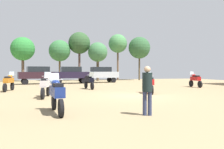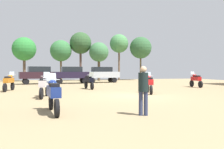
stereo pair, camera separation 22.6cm
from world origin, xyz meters
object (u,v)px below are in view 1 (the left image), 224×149
Objects in this scene: tree_1 at (98,52)px; motorcycle_7 at (89,81)px; motorcycle_1 at (195,80)px; car_1 at (71,74)px; car_2 at (101,73)px; car_3 at (38,74)px; tree_3 at (60,51)px; tree_5 at (79,43)px; tree_4 at (23,49)px; tree_8 at (139,48)px; motorcycle_5 at (57,93)px; motorcycle_2 at (9,82)px; motorcycle_3 at (150,83)px; motorcycle_10 at (46,85)px; tree_7 at (118,44)px; person_1 at (147,87)px.

motorcycle_7 is at bearing -104.36° from tree_1.
motorcycle_1 is 14.15m from car_1.
tree_1 reaches higher than car_2.
car_3 is 0.75× the size of tree_3.
tree_5 is (5.70, 7.69, 4.54)m from car_3.
motorcycle_7 is 8.98m from car_1.
tree_8 reaches higher than tree_4.
motorcycle_5 is at bearing -92.72° from tree_3.
motorcycle_3 is at bearing -15.37° from motorcycle_2.
motorcycle_10 is 0.37× the size of tree_3.
tree_1 is at bearing 103.71° from motorcycle_3.
motorcycle_1 is 7.80m from motorcycle_3.
car_3 is 8.70m from tree_3.
motorcycle_1 is 0.36× the size of tree_1.
tree_4 is (-3.38, 21.18, 3.85)m from motorcycle_10.
tree_1 is (4.63, 6.36, 3.13)m from car_1.
motorcycle_1 is at bearing -93.83° from tree_8.
tree_5 reaches higher than tree_4.
motorcycle_10 is 0.50× the size of car_1.
motorcycle_2 is 0.32× the size of tree_8.
motorcycle_3 is at bearing -101.08° from tree_7.
motorcycle_3 is at bearing -76.60° from tree_3.
motorcycle_7 is 16.20m from tree_1.
tree_3 is at bearing 170.34° from tree_1.
tree_5 reaches higher than tree_7.
motorcycle_1 reaches higher than motorcycle_3.
motorcycle_2 is 9.24m from car_3.
tree_3 reaches higher than person_1.
tree_4 reaches higher than car_3.
motorcycle_5 is 0.36× the size of tree_4.
motorcycle_2 reaches higher than motorcycle_7.
tree_1 reaches higher than motorcycle_2.
tree_3 reaches higher than car_2.
motorcycle_7 is 17.62m from tree_4.
tree_5 reaches higher than motorcycle_2.
motorcycle_1 is 0.94× the size of motorcycle_10.
car_3 is 0.62× the size of tree_5.
motorcycle_1 is 19.55m from tree_5.
motorcycle_3 is 0.93× the size of motorcycle_5.
tree_3 is (-5.59, 0.95, 0.18)m from tree_1.
person_1 is 28.27m from tree_3.
motorcycle_2 is 10.78m from car_1.
motorcycle_3 is at bearing 15.10° from motorcycle_10.
motorcycle_1 is 16.97m from car_3.
person_1 is at bearing 164.34° from car_2.
motorcycle_7 is 0.37× the size of tree_1.
car_1 reaches higher than person_1.
motorcycle_5 is 27.65m from tree_5.
tree_3 is at bearing 5.11° from tree_4.
car_3 is 11.09m from tree_1.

